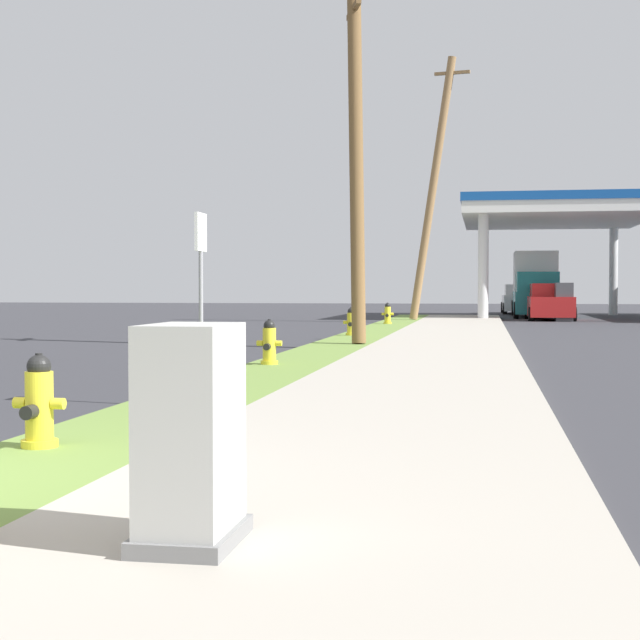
{
  "coord_description": "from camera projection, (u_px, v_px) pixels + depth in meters",
  "views": [
    {
      "loc": [
        3.9,
        -5.29,
        1.38
      ],
      "look_at": [
        1.02,
        11.51,
        0.81
      ],
      "focal_mm": 53.56,
      "sensor_mm": 36.0,
      "label": 1
    }
  ],
  "objects": [
    {
      "name": "sidewalk_slab",
      "position": [
        322.0,
        520.0,
        5.41
      ],
      "size": [
        3.2,
        80.0,
        0.12
      ],
      "primitive_type": "cube",
      "color": "#A8A093",
      "rests_on": "ground"
    },
    {
      "name": "fire_hydrant_nearest",
      "position": [
        39.0,
        406.0,
        7.53
      ],
      "size": [
        0.42,
        0.38,
        0.74
      ],
      "color": "yellow",
      "rests_on": "grass_verge"
    },
    {
      "name": "fire_hydrant_second",
      "position": [
        269.0,
        345.0,
        15.73
      ],
      "size": [
        0.42,
        0.38,
        0.74
      ],
      "color": "yellow",
      "rests_on": "grass_verge"
    },
    {
      "name": "fire_hydrant_third",
      "position": [
        351.0,
        323.0,
        25.39
      ],
      "size": [
        0.42,
        0.37,
        0.74
      ],
      "color": "yellow",
      "rests_on": "grass_verge"
    },
    {
      "name": "fire_hydrant_fourth",
      "position": [
        388.0,
        315.0,
        33.62
      ],
      "size": [
        0.42,
        0.37,
        0.74
      ],
      "color": "yellow",
      "rests_on": "grass_verge"
    },
    {
      "name": "utility_pole_midground",
      "position": [
        356.0,
        157.0,
        21.71
      ],
      "size": [
        0.69,
        1.63,
        8.31
      ],
      "color": "brown",
      "rests_on": "grass_verge"
    },
    {
      "name": "utility_pole_background",
      "position": [
        433.0,
        187.0,
        37.68
      ],
      "size": [
        2.39,
        0.61,
        10.33
      ],
      "color": "#937047",
      "rests_on": "grass_verge"
    },
    {
      "name": "utility_cabinet",
      "position": [
        191.0,
        443.0,
        4.67
      ],
      "size": [
        0.46,
        0.67,
        1.08
      ],
      "color": "slate",
      "rests_on": "sidewalk_slab"
    },
    {
      "name": "street_sign_post",
      "position": [
        201.0,
        266.0,
        10.93
      ],
      "size": [
        0.05,
        0.36,
        2.12
      ],
      "color": "gray",
      "rests_on": "grass_verge"
    },
    {
      "name": "car_white_by_near_pump",
      "position": [
        520.0,
        300.0,
        51.61
      ],
      "size": [
        1.98,
        4.52,
        1.57
      ],
      "color": "white",
      "rests_on": "ground"
    },
    {
      "name": "car_red_by_far_pump",
      "position": [
        550.0,
        303.0,
        41.13
      ],
      "size": [
        1.95,
        4.5,
        1.57
      ],
      "color": "red",
      "rests_on": "ground"
    },
    {
      "name": "truck_teal_at_forecourt",
      "position": [
        535.0,
        286.0,
        45.34
      ],
      "size": [
        2.19,
        6.42,
        3.11
      ],
      "color": "#197075",
      "rests_on": "ground"
    }
  ]
}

